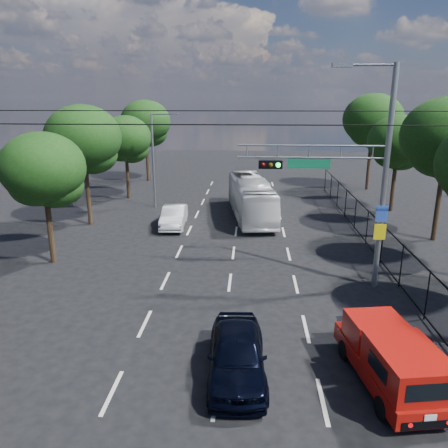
# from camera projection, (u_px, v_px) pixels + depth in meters

# --- Properties ---
(ground) EXTENTS (120.00, 120.00, 0.00)m
(ground) POSITION_uv_depth(u_px,v_px,m) (216.00, 397.00, 12.37)
(ground) COLOR black
(ground) RESTS_ON ground
(lane_markings) EXTENTS (6.12, 38.00, 0.01)m
(lane_markings) POSITION_uv_depth(u_px,v_px,m) (235.00, 241.00, 25.79)
(lane_markings) COLOR beige
(lane_markings) RESTS_ON ground
(signal_mast) EXTENTS (6.43, 0.39, 9.50)m
(signal_mast) POSITION_uv_depth(u_px,v_px,m) (356.00, 170.00, 18.25)
(signal_mast) COLOR slate
(signal_mast) RESTS_ON ground
(streetlight_left) EXTENTS (2.09, 0.22, 7.08)m
(streetlight_left) POSITION_uv_depth(u_px,v_px,m) (155.00, 156.00, 32.74)
(streetlight_left) COLOR slate
(streetlight_left) RESTS_ON ground
(utility_wires) EXTENTS (22.00, 5.04, 0.74)m
(utility_wires) POSITION_uv_depth(u_px,v_px,m) (231.00, 120.00, 18.83)
(utility_wires) COLOR black
(utility_wires) RESTS_ON ground
(fence_right) EXTENTS (0.06, 34.03, 2.00)m
(fence_right) POSITION_uv_depth(u_px,v_px,m) (376.00, 236.00, 23.29)
(fence_right) COLOR black
(fence_right) RESTS_ON ground
(tree_right_c) EXTENTS (5.10, 5.10, 8.29)m
(tree_right_c) POSITION_uv_depth(u_px,v_px,m) (447.00, 143.00, 24.46)
(tree_right_c) COLOR black
(tree_right_c) RESTS_ON ground
(tree_right_d) EXTENTS (4.32, 4.32, 7.02)m
(tree_right_d) POSITION_uv_depth(u_px,v_px,m) (398.00, 145.00, 31.44)
(tree_right_d) COLOR black
(tree_right_d) RESTS_ON ground
(tree_right_e) EXTENTS (5.28, 5.28, 8.58)m
(tree_right_e) POSITION_uv_depth(u_px,v_px,m) (373.00, 124.00, 38.80)
(tree_right_e) COLOR black
(tree_right_e) RESTS_ON ground
(tree_left_b) EXTENTS (4.08, 4.08, 6.63)m
(tree_left_b) POSITION_uv_depth(u_px,v_px,m) (44.00, 174.00, 21.26)
(tree_left_b) COLOR black
(tree_left_b) RESTS_ON ground
(tree_left_c) EXTENTS (4.80, 4.80, 7.80)m
(tree_left_c) POSITION_uv_depth(u_px,v_px,m) (84.00, 143.00, 27.78)
(tree_left_c) COLOR black
(tree_left_c) RESTS_ON ground
(tree_left_d) EXTENTS (4.20, 4.20, 6.83)m
(tree_left_d) POSITION_uv_depth(u_px,v_px,m) (126.00, 142.00, 35.61)
(tree_left_d) COLOR black
(tree_left_d) RESTS_ON ground
(tree_left_e) EXTENTS (4.92, 4.92, 7.99)m
(tree_left_e) POSITION_uv_depth(u_px,v_px,m) (146.00, 125.00, 43.07)
(tree_left_e) COLOR black
(tree_left_e) RESTS_ON ground
(red_pickup) EXTENTS (2.38, 4.86, 1.74)m
(red_pickup) POSITION_uv_depth(u_px,v_px,m) (390.00, 358.00, 12.61)
(red_pickup) COLOR black
(red_pickup) RESTS_ON ground
(navy_hatchback) EXTENTS (1.93, 4.37, 1.46)m
(navy_hatchback) POSITION_uv_depth(u_px,v_px,m) (237.00, 354.00, 13.15)
(navy_hatchback) COLOR black
(navy_hatchback) RESTS_ON ground
(white_bus) EXTENTS (3.65, 10.09, 2.75)m
(white_bus) POSITION_uv_depth(u_px,v_px,m) (251.00, 198.00, 30.84)
(white_bus) COLOR silver
(white_bus) RESTS_ON ground
(white_van) EXTENTS (1.64, 4.21, 1.37)m
(white_van) POSITION_uv_depth(u_px,v_px,m) (174.00, 217.00, 28.53)
(white_van) COLOR silver
(white_van) RESTS_ON ground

